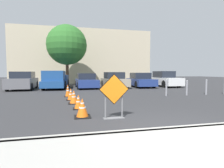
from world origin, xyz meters
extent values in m
plane|color=#333335|center=(0.00, 10.00, 0.00)|extent=(96.00, 96.00, 0.00)
cube|color=#ADAAA3|center=(0.00, 0.00, 0.07)|extent=(27.82, 0.20, 0.14)
cube|color=black|center=(-1.19, 1.57, 0.93)|extent=(0.95, 0.02, 0.95)
cube|color=orange|center=(-1.19, 1.56, 0.93)|extent=(0.90, 0.02, 0.90)
cube|color=slate|center=(-1.19, 1.62, 0.01)|extent=(0.66, 0.20, 0.02)
cube|color=slate|center=(-1.46, 1.62, 0.46)|extent=(0.04, 0.04, 0.93)
cube|color=slate|center=(-0.92, 1.62, 0.46)|extent=(0.04, 0.04, 0.93)
cube|color=black|center=(-2.15, 2.00, 0.01)|extent=(0.52, 0.52, 0.03)
cone|color=orange|center=(-2.15, 2.00, 0.33)|extent=(0.38, 0.38, 0.59)
cylinder|color=white|center=(-2.15, 2.00, 0.46)|extent=(0.12, 0.12, 0.05)
cylinder|color=white|center=(-2.15, 2.00, 0.31)|extent=(0.21, 0.21, 0.05)
cube|color=black|center=(-2.23, 3.33, 0.01)|extent=(0.43, 0.43, 0.03)
cone|color=orange|center=(-2.23, 3.33, 0.31)|extent=(0.32, 0.32, 0.56)
cylinder|color=white|center=(-2.23, 3.33, 0.43)|extent=(0.10, 0.10, 0.05)
cylinder|color=white|center=(-2.23, 3.33, 0.30)|extent=(0.18, 0.18, 0.05)
cube|color=black|center=(-2.41, 4.63, 0.01)|extent=(0.51, 0.51, 0.03)
cone|color=orange|center=(-2.41, 4.63, 0.33)|extent=(0.38, 0.38, 0.60)
cylinder|color=white|center=(-2.41, 4.63, 0.46)|extent=(0.12, 0.12, 0.05)
cylinder|color=white|center=(-2.41, 4.63, 0.32)|extent=(0.21, 0.21, 0.05)
cube|color=black|center=(-2.56, 5.71, 0.01)|extent=(0.46, 0.46, 0.03)
cone|color=orange|center=(-2.56, 5.71, 0.33)|extent=(0.34, 0.34, 0.60)
cylinder|color=white|center=(-2.56, 5.71, 0.46)|extent=(0.11, 0.11, 0.05)
cylinder|color=white|center=(-2.56, 5.71, 0.32)|extent=(0.19, 0.19, 0.05)
cube|color=black|center=(-2.75, 7.09, 0.01)|extent=(0.39, 0.39, 0.03)
cone|color=orange|center=(-2.75, 7.09, 0.39)|extent=(0.29, 0.29, 0.73)
cylinder|color=white|center=(-2.75, 7.09, 0.56)|extent=(0.09, 0.09, 0.07)
cylinder|color=white|center=(-2.75, 7.09, 0.38)|extent=(0.16, 0.16, 0.07)
cube|color=slate|center=(-6.69, 12.77, 0.57)|extent=(2.02, 4.17, 0.79)
cube|color=#1E232D|center=(-6.69, 12.87, 1.25)|extent=(1.72, 1.94, 0.57)
cylinder|color=black|center=(-5.78, 11.52, 0.32)|extent=(0.22, 0.65, 0.64)
cylinder|color=black|center=(-7.52, 11.46, 0.32)|extent=(0.22, 0.65, 0.64)
cylinder|color=black|center=(-5.85, 14.07, 0.32)|extent=(0.22, 0.65, 0.64)
cylinder|color=black|center=(-7.59, 14.02, 0.32)|extent=(0.22, 0.65, 0.64)
cube|color=navy|center=(-3.95, 13.30, 0.48)|extent=(2.14, 5.29, 0.55)
cube|color=navy|center=(-4.02, 12.13, 1.18)|extent=(1.82, 2.17, 0.85)
cube|color=navy|center=(-3.83, 15.53, 0.98)|extent=(1.76, 0.20, 0.45)
cube|color=navy|center=(-3.02, 14.28, 0.98)|extent=(0.24, 2.50, 0.45)
cube|color=navy|center=(-4.77, 14.38, 0.98)|extent=(0.24, 2.50, 0.45)
cylinder|color=black|center=(-3.18, 11.69, 0.38)|extent=(0.28, 0.77, 0.76)
cylinder|color=black|center=(-4.89, 11.79, 0.38)|extent=(0.28, 0.77, 0.76)
cylinder|color=black|center=(-3.01, 14.80, 0.38)|extent=(0.28, 0.77, 0.76)
cylinder|color=black|center=(-4.72, 14.90, 0.38)|extent=(0.28, 0.77, 0.76)
cube|color=navy|center=(-1.22, 13.06, 0.49)|extent=(1.99, 4.52, 0.65)
cube|color=#1E232D|center=(-1.22, 13.17, 1.10)|extent=(1.67, 2.11, 0.57)
cylinder|color=black|center=(-0.33, 11.72, 0.31)|extent=(0.23, 0.62, 0.61)
cylinder|color=black|center=(-1.98, 11.65, 0.31)|extent=(0.23, 0.62, 0.61)
cylinder|color=black|center=(-0.45, 14.47, 0.31)|extent=(0.23, 0.62, 0.61)
cylinder|color=black|center=(-2.10, 14.40, 0.31)|extent=(0.23, 0.62, 0.61)
cube|color=#A39984|center=(1.52, 12.96, 0.52)|extent=(2.08, 4.17, 0.69)
cube|color=#1E232D|center=(1.51, 13.06, 1.18)|extent=(1.75, 1.96, 0.64)
cylinder|color=black|center=(2.45, 11.73, 0.33)|extent=(0.23, 0.66, 0.65)
cylinder|color=black|center=(0.70, 11.65, 0.33)|extent=(0.23, 0.66, 0.65)
cylinder|color=black|center=(2.33, 14.26, 0.33)|extent=(0.23, 0.66, 0.65)
cylinder|color=black|center=(0.59, 14.18, 0.33)|extent=(0.23, 0.66, 0.65)
cube|color=navy|center=(4.25, 12.97, 0.51)|extent=(2.01, 4.38, 0.64)
cube|color=#1E232D|center=(4.26, 13.08, 1.14)|extent=(1.71, 2.04, 0.61)
cylinder|color=black|center=(5.05, 11.60, 0.34)|extent=(0.23, 0.69, 0.68)
cylinder|color=black|center=(3.35, 11.66, 0.34)|extent=(0.23, 0.69, 0.68)
cylinder|color=black|center=(5.15, 14.27, 0.34)|extent=(0.23, 0.69, 0.68)
cylinder|color=black|center=(3.45, 14.33, 0.34)|extent=(0.23, 0.69, 0.68)
cube|color=white|center=(6.99, 13.15, 0.56)|extent=(1.77, 4.67, 0.74)
cube|color=#1E232D|center=(6.98, 13.26, 1.27)|extent=(1.55, 2.16, 0.68)
cylinder|color=black|center=(7.80, 11.71, 0.35)|extent=(0.21, 0.71, 0.71)
cylinder|color=black|center=(6.20, 11.70, 0.35)|extent=(0.21, 0.71, 0.71)
cylinder|color=black|center=(7.78, 14.60, 0.35)|extent=(0.21, 0.71, 0.71)
cylinder|color=black|center=(6.17, 14.59, 0.35)|extent=(0.21, 0.71, 0.71)
cylinder|color=gray|center=(3.21, 6.12, 0.48)|extent=(0.11, 0.11, 0.96)
sphere|color=gray|center=(3.21, 6.12, 0.96)|extent=(0.12, 0.12, 0.12)
cylinder|color=gray|center=(4.66, 6.12, 0.46)|extent=(0.11, 0.11, 0.91)
sphere|color=gray|center=(4.66, 6.12, 0.91)|extent=(0.12, 0.12, 0.12)
cylinder|color=gray|center=(6.10, 6.12, 0.47)|extent=(0.11, 0.11, 0.94)
sphere|color=gray|center=(6.10, 6.12, 0.94)|extent=(0.12, 0.12, 0.12)
cube|color=beige|center=(-0.92, 22.27, 3.67)|extent=(18.66, 5.00, 7.34)
cylinder|color=#513823|center=(-3.04, 16.03, 1.41)|extent=(0.32, 0.32, 2.83)
sphere|color=#2D6B28|center=(-3.04, 16.03, 4.44)|extent=(4.31, 4.31, 4.31)
camera|label=1|loc=(-2.43, -3.67, 1.44)|focal=28.00mm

